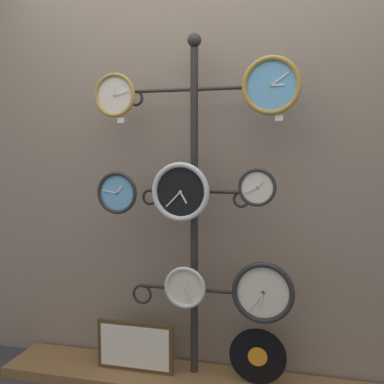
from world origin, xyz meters
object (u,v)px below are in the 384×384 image
object	(u,v)px
clock_middle_right	(257,187)
picture_frame	(135,347)
clock_top_left	(115,95)
vinyl_record	(258,356)
clock_middle_center	(181,192)
display_stand	(194,257)
clock_bottom_center	(185,287)
clock_bottom_right	(263,292)
clock_top_right	(271,85)
clock_middle_left	(117,193)

from	to	relation	value
clock_middle_right	picture_frame	distance (m)	1.15
clock_top_left	vinyl_record	distance (m)	1.61
clock_middle_center	display_stand	bearing A→B (deg)	67.65
clock_middle_center	picture_frame	xyz separation A→B (m)	(-0.28, 0.03, -0.89)
clock_bottom_center	picture_frame	bearing A→B (deg)	174.22
clock_top_left	clock_bottom_right	bearing A→B (deg)	-0.79
display_stand	clock_bottom_center	xyz separation A→B (m)	(-0.02, -0.11, -0.14)
display_stand	clock_bottom_center	bearing A→B (deg)	-101.34
clock_top_right	clock_bottom_right	size ratio (longest dim) A/B	0.91
clock_top_right	picture_frame	size ratio (longest dim) A/B	0.66
clock_bottom_right	vinyl_record	distance (m)	0.37
clock_middle_center	clock_top_left	bearing A→B (deg)	175.42
clock_top_left	clock_bottom_center	size ratio (longest dim) A/B	1.06
clock_top_right	clock_bottom_center	size ratio (longest dim) A/B	1.30
clock_top_right	picture_frame	distance (m)	1.62
clock_bottom_right	vinyl_record	xyz separation A→B (m)	(-0.03, 0.04, -0.37)
clock_top_left	clock_bottom_center	bearing A→B (deg)	-4.01
clock_middle_left	clock_top_left	bearing A→B (deg)	127.74
clock_middle_right	picture_frame	bearing A→B (deg)	178.69
clock_middle_center	clock_top_right	bearing A→B (deg)	3.41
clock_middle_left	vinyl_record	size ratio (longest dim) A/B	0.77
clock_top_right	clock_middle_left	size ratio (longest dim) A/B	1.26
clock_bottom_center	clock_bottom_right	distance (m)	0.41
clock_middle_center	vinyl_record	size ratio (longest dim) A/B	1.03
display_stand	clock_middle_center	xyz separation A→B (m)	(-0.05, -0.11, 0.38)
clock_bottom_right	clock_top_left	bearing A→B (deg)	179.21
clock_middle_left	clock_middle_center	bearing A→B (deg)	-1.75
clock_top_left	clock_middle_left	world-z (taller)	clock_top_left
clock_top_right	vinyl_record	bearing A→B (deg)	149.85
vinyl_record	clock_top_right	bearing A→B (deg)	-30.15
picture_frame	vinyl_record	bearing A→B (deg)	2.19
clock_top_left	clock_bottom_center	distance (m)	1.11
display_stand	clock_middle_right	xyz separation A→B (m)	(0.36, -0.10, 0.41)
display_stand	clock_bottom_right	size ratio (longest dim) A/B	5.94
clock_top_left	clock_middle_center	world-z (taller)	clock_top_left
clock_top_right	clock_top_left	bearing A→B (deg)	179.81
clock_middle_left	picture_frame	size ratio (longest dim) A/B	0.52
display_stand	clock_top_left	distance (m)	1.00
clock_top_left	vinyl_record	world-z (taller)	clock_top_left
clock_middle_right	clock_bottom_center	size ratio (longest dim) A/B	0.86
clock_middle_center	clock_bottom_center	distance (m)	0.52
clock_middle_right	clock_middle_left	bearing A→B (deg)	-179.54
clock_top_right	picture_frame	xyz separation A→B (m)	(-0.75, 0.01, -1.44)
clock_top_left	clock_middle_left	distance (m)	0.54
clock_bottom_center	vinyl_record	world-z (taller)	clock_bottom_center
clock_middle_right	vinyl_record	size ratio (longest dim) A/B	0.64
display_stand	vinyl_record	world-z (taller)	display_stand
clock_middle_center	clock_middle_right	world-z (taller)	clock_middle_center
clock_middle_center	clock_middle_right	size ratio (longest dim) A/B	1.60
display_stand	clock_bottom_center	world-z (taller)	display_stand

